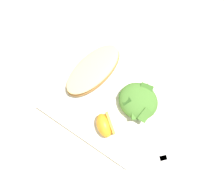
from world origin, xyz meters
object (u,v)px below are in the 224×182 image
at_px(white_plate, 112,92).
at_px(green_salad_pile, 138,101).
at_px(cheesy_pizza_bread, 93,71).
at_px(orange_wedge_front, 105,125).
at_px(metal_fork, 144,163).

distance_m(white_plate, green_salad_pile, 0.08).
xyz_separation_m(cheesy_pizza_bread, orange_wedge_front, (0.10, -0.10, 0.00)).
bearing_deg(orange_wedge_front, green_salad_pile, 69.51).
relative_size(white_plate, cheesy_pizza_bread, 1.53).
bearing_deg(green_salad_pile, orange_wedge_front, -110.49).
bearing_deg(metal_fork, cheesy_pizza_bread, 152.74).
xyz_separation_m(cheesy_pizza_bread, green_salad_pile, (0.14, -0.00, 0.00)).
xyz_separation_m(white_plate, metal_fork, (0.16, -0.10, -0.01)).
xyz_separation_m(white_plate, green_salad_pile, (0.07, 0.01, 0.03)).
bearing_deg(metal_fork, white_plate, 147.78).
height_order(white_plate, metal_fork, white_plate).
relative_size(cheesy_pizza_bread, green_salad_pile, 1.83).
relative_size(white_plate, green_salad_pile, 2.80).
bearing_deg(white_plate, green_salad_pile, 11.20).
bearing_deg(metal_fork, green_salad_pile, 129.16).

